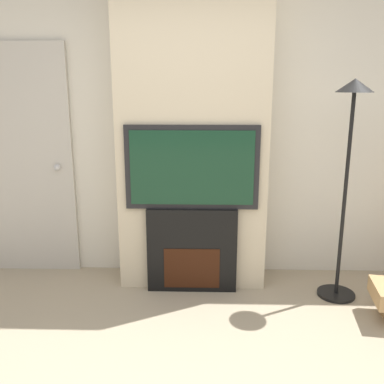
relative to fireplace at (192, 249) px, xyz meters
name	(u,v)px	position (x,y,z in m)	size (l,w,h in m)	color
wall_back	(193,127)	(0.00, 0.43, 0.99)	(6.00, 0.06, 2.70)	silver
chimney_breast	(193,130)	(0.00, 0.20, 0.99)	(1.24, 0.40, 2.70)	beige
fireplace	(192,249)	(0.00, 0.00, 0.00)	(0.75, 0.15, 0.73)	black
television	(192,167)	(0.00, 0.00, 0.71)	(1.08, 0.07, 0.69)	black
floor_lamp	(349,146)	(1.21, -0.10, 0.90)	(0.31, 0.31, 1.77)	black
entry_door	(24,162)	(-1.53, 0.38, 0.68)	(0.90, 0.09, 2.08)	#BCB7AD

